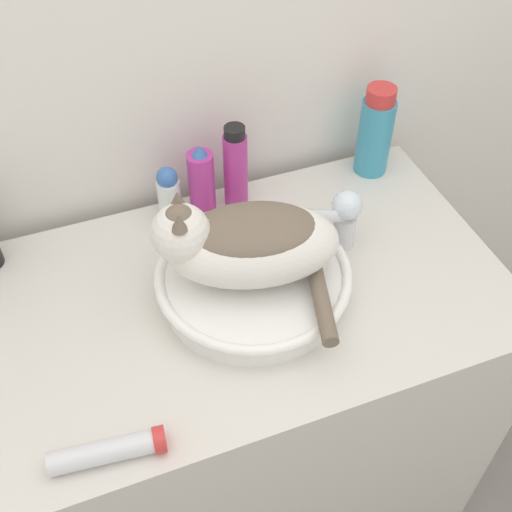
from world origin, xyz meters
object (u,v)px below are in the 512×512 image
(faucet, at_px, (341,216))
(deodorant_stick, at_px, (169,194))
(shampoo_bottle_tall, at_px, (236,168))
(spray_bottle_trigger, at_px, (202,182))
(mouthwash_bottle, at_px, (375,132))
(cat, at_px, (245,241))
(cream_tube, at_px, (109,451))

(faucet, xyz_separation_m, deodorant_stick, (-0.28, 0.20, -0.02))
(shampoo_bottle_tall, relative_size, spray_bottle_trigger, 1.14)
(deodorant_stick, distance_m, mouthwash_bottle, 0.46)
(deodorant_stick, xyz_separation_m, mouthwash_bottle, (0.46, 0.00, 0.04))
(cat, relative_size, faucet, 2.10)
(cat, relative_size, cream_tube, 1.89)
(mouthwash_bottle, bearing_deg, cream_tube, -145.11)
(deodorant_stick, bearing_deg, faucet, -34.58)
(spray_bottle_trigger, distance_m, mouthwash_bottle, 0.39)
(faucet, relative_size, mouthwash_bottle, 0.77)
(cat, xyz_separation_m, shampoo_bottle_tall, (0.07, 0.25, -0.04))
(faucet, bearing_deg, mouthwash_bottle, -146.07)
(faucet, height_order, shampoo_bottle_tall, shampoo_bottle_tall)
(spray_bottle_trigger, bearing_deg, cat, -89.01)
(deodorant_stick, bearing_deg, shampoo_bottle_tall, 0.00)
(faucet, xyz_separation_m, mouthwash_bottle, (0.17, 0.20, 0.02))
(spray_bottle_trigger, distance_m, cream_tube, 0.57)
(shampoo_bottle_tall, bearing_deg, cat, -105.63)
(faucet, distance_m, deodorant_stick, 0.35)
(faucet, xyz_separation_m, cream_tube, (-0.51, -0.28, -0.06))
(deodorant_stick, xyz_separation_m, cream_tube, (-0.23, -0.48, -0.05))
(cat, bearing_deg, deodorant_stick, -59.76)
(spray_bottle_trigger, bearing_deg, deodorant_stick, 180.00)
(faucet, relative_size, deodorant_stick, 1.24)
(faucet, distance_m, mouthwash_bottle, 0.26)
(spray_bottle_trigger, xyz_separation_m, mouthwash_bottle, (0.39, 0.00, 0.02))
(cat, relative_size, shampoo_bottle_tall, 1.77)
(cat, height_order, cream_tube, cat)
(spray_bottle_trigger, bearing_deg, cream_tube, -121.77)
(deodorant_stick, xyz_separation_m, shampoo_bottle_tall, (0.14, 0.00, 0.03))
(faucet, xyz_separation_m, shampoo_bottle_tall, (-0.14, 0.20, 0.01))
(shampoo_bottle_tall, xyz_separation_m, spray_bottle_trigger, (-0.07, 0.00, -0.02))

